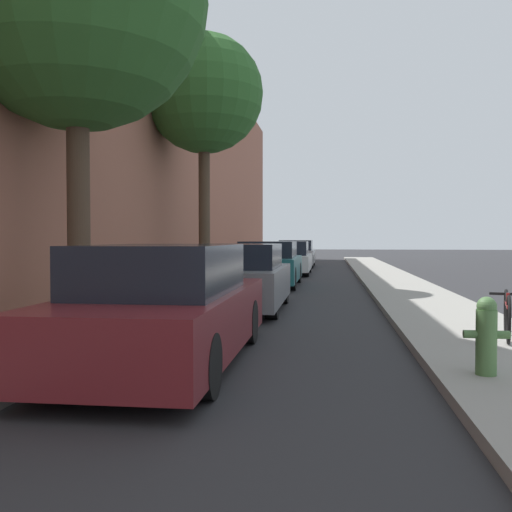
% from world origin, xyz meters
% --- Properties ---
extents(ground_plane, '(120.00, 120.00, 0.00)m').
position_xyz_m(ground_plane, '(0.00, 16.00, 0.00)').
color(ground_plane, '#28282B').
extents(sidewalk_left, '(2.00, 52.00, 0.12)m').
position_xyz_m(sidewalk_left, '(-2.90, 16.00, 0.06)').
color(sidewalk_left, gray).
rests_on(sidewalk_left, ground).
extents(sidewalk_right, '(2.00, 52.00, 0.12)m').
position_xyz_m(sidewalk_right, '(2.90, 16.00, 0.06)').
color(sidewalk_right, gray).
rests_on(sidewalk_right, ground).
extents(building_facade_left, '(0.70, 52.00, 9.09)m').
position_xyz_m(building_facade_left, '(-4.25, 16.00, 4.54)').
color(building_facade_left, '#9E604C').
rests_on(building_facade_left, ground).
extents(parked_car_maroon, '(1.71, 4.46, 1.38)m').
position_xyz_m(parked_car_maroon, '(-1.00, 7.41, 0.65)').
color(parked_car_maroon, black).
rests_on(parked_car_maroon, ground).
extents(parked_car_grey, '(1.85, 3.96, 1.34)m').
position_xyz_m(parked_car_grey, '(-0.97, 12.45, 0.64)').
color(parked_car_grey, black).
rests_on(parked_car_grey, ground).
extents(parked_car_teal, '(1.77, 4.44, 1.36)m').
position_xyz_m(parked_car_teal, '(-0.95, 18.30, 0.66)').
color(parked_car_teal, black).
rests_on(parked_car_teal, ground).
extents(parked_car_white, '(1.85, 4.21, 1.34)m').
position_xyz_m(parked_car_white, '(-0.82, 23.94, 0.64)').
color(parked_car_white, black).
rests_on(parked_car_white, ground).
extents(parked_car_silver, '(1.79, 4.61, 1.36)m').
position_xyz_m(parked_car_silver, '(-0.79, 30.02, 0.65)').
color(parked_car_silver, black).
rests_on(parked_car_silver, ground).
extents(street_tree_far, '(3.32, 3.32, 7.04)m').
position_xyz_m(street_tree_far, '(-2.63, 16.83, 5.46)').
color(street_tree_far, '#4C3A2B').
rests_on(street_tree_far, sidewalk_left).
extents(fire_hydrant, '(0.43, 0.20, 0.77)m').
position_xyz_m(fire_hydrant, '(2.39, 6.85, 0.51)').
color(fire_hydrant, '#47703D').
rests_on(fire_hydrant, sidewalk_right).
extents(bicycle, '(0.52, 1.49, 0.62)m').
position_xyz_m(bicycle, '(3.22, 9.00, 0.44)').
color(bicycle, black).
rests_on(bicycle, sidewalk_right).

